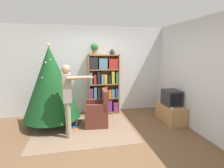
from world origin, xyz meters
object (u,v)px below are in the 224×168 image
at_px(television, 171,98).
at_px(armchair, 98,113).
at_px(christmas_tree, 51,83).
at_px(bookshelf, 103,84).
at_px(potted_plant, 94,48).
at_px(standing_person, 67,95).
at_px(table_lamp, 112,51).

xyz_separation_m(television, armchair, (-1.95, 0.16, -0.33)).
bearing_deg(christmas_tree, armchair, -12.59).
height_order(bookshelf, potted_plant, potted_plant).
height_order(bookshelf, armchair, bookshelf).
relative_size(television, potted_plant, 1.42).
distance_m(armchair, potted_plant, 1.86).
distance_m(television, christmas_tree, 3.13).
distance_m(standing_person, table_lamp, 2.07).
bearing_deg(television, christmas_tree, 172.48).
xyz_separation_m(bookshelf, armchair, (-0.29, -0.88, -0.57)).
bearing_deg(potted_plant, standing_person, -119.16).
xyz_separation_m(bookshelf, table_lamp, (0.27, 0.01, 0.98)).
relative_size(standing_person, table_lamp, 7.94).
relative_size(bookshelf, armchair, 1.93).
bearing_deg(potted_plant, christmas_tree, -151.43).
relative_size(bookshelf, standing_person, 1.12).
height_order(armchair, potted_plant, potted_plant).
bearing_deg(standing_person, television, 89.95).
distance_m(television, armchair, 1.99).
distance_m(standing_person, potted_plant, 1.85).
bearing_deg(table_lamp, bookshelf, -178.14).
height_order(standing_person, potted_plant, potted_plant).
bearing_deg(standing_person, table_lamp, 130.16).
height_order(bookshelf, television, bookshelf).
bearing_deg(television, standing_person, -173.49).
bearing_deg(armchair, bookshelf, 165.98).
bearing_deg(bookshelf, television, -31.89).
bearing_deg(armchair, standing_person, -52.44).
distance_m(bookshelf, potted_plant, 1.10).
height_order(television, standing_person, standing_person).
relative_size(television, standing_person, 0.30).
height_order(standing_person, table_lamp, table_lamp).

